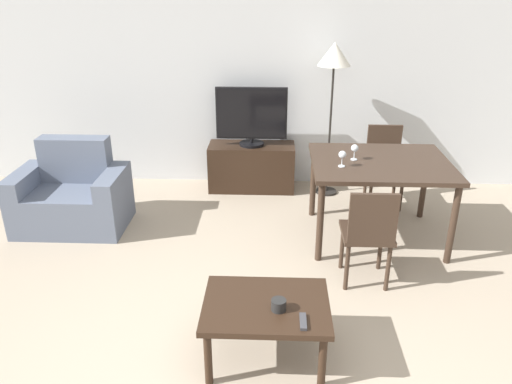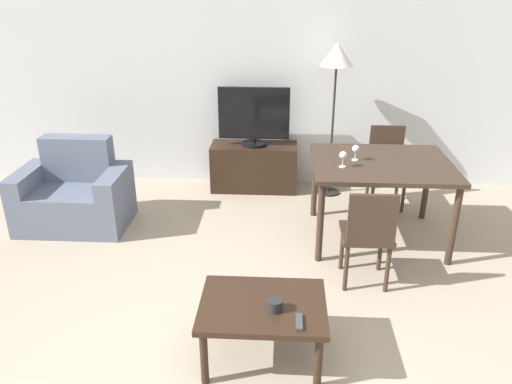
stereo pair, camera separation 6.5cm
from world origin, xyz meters
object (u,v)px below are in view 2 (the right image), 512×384
Objects in this scene: dining_table at (381,171)px; wine_glass_left at (356,150)px; dining_chair_far at (387,162)px; tv_stand at (254,167)px; tv at (254,116)px; armchair at (75,196)px; dining_chair_near at (368,232)px; coffee_table at (263,311)px; floor_lamp at (337,63)px; cup_white_near at (275,305)px; remote_primary at (299,322)px; wine_glass_center at (343,156)px.

wine_glass_left is at bearing 174.87° from dining_table.
tv_stand is at bearing 167.47° from dining_chair_far.
tv_stand is 0.61m from tv.
tv_stand is at bearing 30.26° from armchair.
coffee_table is at bearing -131.41° from dining_chair_near.
dining_chair_far is 1.19m from floor_lamp.
dining_chair_far is at bearing -12.53° from tv_stand.
cup_white_near is (0.31, -2.92, -0.41)m from tv.
tv reaches higher than dining_chair_far.
tv is at bearing 174.33° from floor_lamp.
coffee_table is at bearing 140.47° from remote_primary.
armchair reaches higher than remote_primary.
armchair is 2.80m from wine_glass_left.
dining_chair_far is 2.84m from cup_white_near.
wine_glass_left is at bearing 69.10° from cup_white_near.
cup_white_near is (-0.57, -2.83, -1.02)m from floor_lamp.
wine_glass_left is at bearing 53.90° from wine_glass_center.
remote_primary is (-1.00, -2.72, -0.05)m from dining_chair_far.
tv_stand is 1.51m from dining_chair_far.
wine_glass_center reaches higher than dining_chair_near.
dining_chair_far is 5.70× the size of remote_primary.
dining_chair_near is 2.13m from floor_lamp.
dining_table is 0.31m from wine_glass_left.
coffee_table is 5.36× the size of remote_primary.
dining_table is 8.59× the size of wine_glass_left.
armchair is at bearing 173.63° from wine_glass_center.
wine_glass_center is (0.41, 1.74, 0.44)m from remote_primary.
tv is at bearing 94.60° from coffee_table.
floor_lamp reaches higher than tv_stand.
floor_lamp is at bearing 81.87° from remote_primary.
dining_table is 8.59× the size of wine_glass_center.
wine_glass_left is at bearing -83.43° from floor_lamp.
tv reaches higher than cup_white_near.
wine_glass_center is at bearing 76.80° from remote_primary.
wine_glass_left is (1.00, -1.12, 0.61)m from tv_stand.
cup_white_near is (0.08, -0.06, 0.09)m from coffee_table.
wine_glass_left is (-0.02, 0.84, 0.40)m from dining_chair_near.
tv reaches higher than armchair.
cup_white_near is (-1.15, -2.60, -0.02)m from dining_chair_far.
dining_chair_near is (0.79, 0.89, 0.11)m from coffee_table.
cup_white_near is at bearing -108.91° from wine_glass_center.
wine_glass_center is (0.55, 1.62, 0.42)m from cup_white_near.
coffee_table is at bearing -103.14° from floor_lamp.
dining_chair_far is at bearing 75.01° from dining_chair_near.
dining_chair_far is 5.86× the size of wine_glass_left.
dining_chair_far reaches higher than dining_table.
cup_white_near is 0.65× the size of wine_glass_center.
wine_glass_center is at bearing -6.37° from armchair.
dining_table is 1.47× the size of dining_chair_far.
tv_stand is at bearing 174.17° from floor_lamp.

